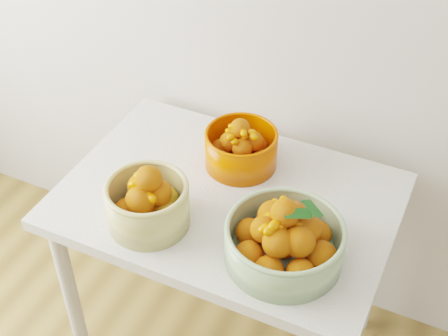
{
  "coord_description": "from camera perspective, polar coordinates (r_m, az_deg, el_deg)",
  "views": [
    {
      "loc": [
        0.41,
        0.35,
        2.04
      ],
      "look_at": [
        -0.15,
        1.53,
        0.92
      ],
      "focal_mm": 50.0,
      "sensor_mm": 36.0,
      "label": 1
    }
  ],
  "objects": [
    {
      "name": "bowl_cream",
      "position": [
        1.77,
        -6.99,
        -3.17
      ],
      "size": [
        0.32,
        0.32,
        0.2
      ],
      "rotation": [
        0.0,
        0.0,
        0.43
      ],
      "color": "tan",
      "rests_on": "table"
    },
    {
      "name": "bowl_green",
      "position": [
        1.67,
        5.56,
        -6.57
      ],
      "size": [
        0.39,
        0.39,
        0.21
      ],
      "rotation": [
        0.0,
        0.0,
        -0.22
      ],
      "color": "#91B080",
      "rests_on": "table"
    },
    {
      "name": "bowl_orange",
      "position": [
        1.96,
        1.56,
        1.85
      ],
      "size": [
        0.25,
        0.25,
        0.17
      ],
      "rotation": [
        0.0,
        0.0,
        -0.1
      ],
      "color": "#DB4000",
      "rests_on": "table"
    },
    {
      "name": "table",
      "position": [
        1.95,
        0.32,
        -4.65
      ],
      "size": [
        1.0,
        0.7,
        0.75
      ],
      "color": "silver",
      "rests_on": "ground"
    }
  ]
}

